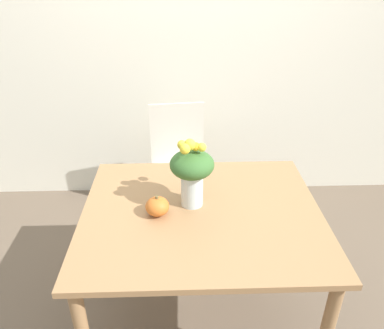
# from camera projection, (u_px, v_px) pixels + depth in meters

# --- Properties ---
(ground_plane) EXTENTS (12.00, 12.00, 0.00)m
(ground_plane) POSITION_uv_depth(u_px,v_px,m) (200.00, 311.00, 2.22)
(ground_plane) COLOR brown
(wall_back) EXTENTS (8.00, 0.06, 2.70)m
(wall_back) POSITION_uv_depth(u_px,v_px,m) (192.00, 33.00, 2.78)
(wall_back) COLOR silver
(wall_back) RESTS_ON ground_plane
(dining_table) EXTENTS (1.19, 1.01, 0.73)m
(dining_table) POSITION_uv_depth(u_px,v_px,m) (201.00, 226.00, 1.91)
(dining_table) COLOR #9E754C
(dining_table) RESTS_ON ground_plane
(flower_vase) EXTENTS (0.22, 0.27, 0.37)m
(flower_vase) POSITION_uv_depth(u_px,v_px,m) (192.00, 172.00, 1.83)
(flower_vase) COLOR silver
(flower_vase) RESTS_ON dining_table
(pumpkin) EXTENTS (0.12, 0.12, 0.11)m
(pumpkin) POSITION_uv_depth(u_px,v_px,m) (157.00, 206.00, 1.82)
(pumpkin) COLOR orange
(pumpkin) RESTS_ON dining_table
(dining_chair_near_window) EXTENTS (0.46, 0.46, 0.94)m
(dining_chair_near_window) POSITION_uv_depth(u_px,v_px,m) (179.00, 167.00, 2.77)
(dining_chair_near_window) COLOR silver
(dining_chair_near_window) RESTS_ON ground_plane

